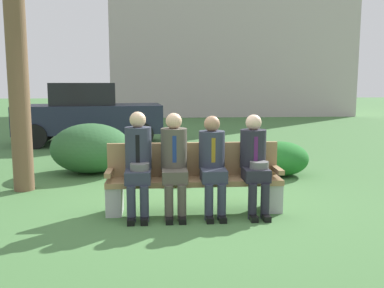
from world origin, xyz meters
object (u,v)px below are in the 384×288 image
object	(u,v)px
park_bench	(194,179)
seated_man_centerright	(213,160)
seated_man_leftmost	(138,159)
seated_man_centerleft	(174,159)
seated_man_rightmost	(255,159)
shrub_near_bench	(91,148)
building_backdrop	(227,17)
shrub_mid_lawn	(281,159)
shrub_far_lawn	(199,163)
parked_car_near	(89,114)

from	to	relation	value
park_bench	seated_man_centerright	distance (m)	0.38
seated_man_leftmost	seated_man_centerleft	bearing A→B (deg)	0.48
park_bench	seated_man_rightmost	xyz separation A→B (m)	(0.78, -0.14, 0.28)
seated_man_centerleft	shrub_near_bench	distance (m)	3.09
shrub_near_bench	building_backdrop	size ratio (longest dim) A/B	0.12
seated_man_centerleft	building_backdrop	xyz separation A→B (m)	(3.59, 18.11, 4.41)
seated_man_rightmost	shrub_mid_lawn	bearing A→B (deg)	65.31
seated_man_centerleft	seated_man_rightmost	size ratio (longest dim) A/B	1.02
shrub_near_bench	seated_man_centerleft	bearing A→B (deg)	-61.46
seated_man_centerright	shrub_mid_lawn	world-z (taller)	seated_man_centerright
seated_man_rightmost	shrub_near_bench	world-z (taller)	seated_man_rightmost
building_backdrop	seated_man_leftmost	bearing A→B (deg)	-102.61
park_bench	building_backdrop	xyz separation A→B (m)	(3.33, 17.98, 4.71)
seated_man_centerright	shrub_far_lawn	size ratio (longest dim) A/B	1.40
seated_man_centerleft	shrub_mid_lawn	xyz separation A→B (m)	(2.05, 2.18, -0.42)
shrub_near_bench	shrub_far_lawn	xyz separation A→B (m)	(1.99, -0.66, -0.18)
seated_man_centerright	shrub_near_bench	distance (m)	3.36
shrub_far_lawn	shrub_mid_lawn	bearing A→B (deg)	4.87
shrub_near_bench	shrub_far_lawn	world-z (taller)	shrub_near_bench
building_backdrop	shrub_near_bench	bearing A→B (deg)	-108.20
shrub_near_bench	parked_car_near	xyz separation A→B (m)	(-0.63, 3.92, 0.37)
seated_man_centerleft	building_backdrop	bearing A→B (deg)	78.78
parked_car_near	shrub_mid_lawn	bearing A→B (deg)	-46.95
seated_man_centerright	shrub_far_lawn	bearing A→B (deg)	89.48
shrub_mid_lawn	parked_car_near	size ratio (longest dim) A/B	0.25
park_bench	seated_man_leftmost	bearing A→B (deg)	-169.71
seated_man_centerright	seated_man_rightmost	xyz separation A→B (m)	(0.55, -0.00, 0.00)
seated_man_centerright	shrub_near_bench	size ratio (longest dim) A/B	0.85
shrub_mid_lawn	parked_car_near	xyz separation A→B (m)	(-4.16, 4.45, 0.53)
parked_car_near	seated_man_centerright	bearing A→B (deg)	-68.58
seated_man_leftmost	seated_man_centerright	world-z (taller)	seated_man_leftmost
building_backdrop	parked_car_near	bearing A→B (deg)	-116.39
shrub_near_bench	building_backdrop	world-z (taller)	building_backdrop
shrub_mid_lawn	building_backdrop	bearing A→B (deg)	84.47
shrub_near_bench	building_backdrop	distance (m)	16.88
shrub_near_bench	building_backdrop	bearing A→B (deg)	71.80
shrub_near_bench	shrub_mid_lawn	size ratio (longest dim) A/B	1.50
shrub_far_lawn	parked_car_near	distance (m)	5.30
park_bench	seated_man_rightmost	bearing A→B (deg)	-9.93
shrub_mid_lawn	seated_man_leftmost	bearing A→B (deg)	-139.03
shrub_mid_lawn	building_backdrop	size ratio (longest dim) A/B	0.08
park_bench	building_backdrop	world-z (taller)	building_backdrop
shrub_far_lawn	building_backdrop	bearing A→B (deg)	79.15
park_bench	seated_man_centerright	world-z (taller)	seated_man_centerright
park_bench	shrub_near_bench	distance (m)	3.11
shrub_far_lawn	parked_car_near	xyz separation A→B (m)	(-2.62, 4.58, 0.55)
park_bench	seated_man_centerleft	xyz separation A→B (m)	(-0.27, -0.13, 0.30)
seated_man_leftmost	parked_car_near	world-z (taller)	parked_car_near
park_bench	seated_man_leftmost	size ratio (longest dim) A/B	1.72
seated_man_rightmost	parked_car_near	distance (m)	7.34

